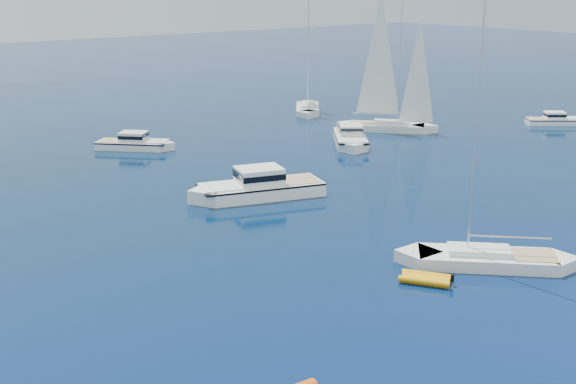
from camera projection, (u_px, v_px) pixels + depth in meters
name	position (u px, v px, depth m)	size (l,w,h in m)	color
motor_cruiser_centre	(257.00, 197.00, 63.47)	(3.84, 12.54, 3.29)	white
motor_cruiser_far_r	(555.00, 124.00, 94.92)	(2.43, 7.94, 2.08)	white
motor_cruiser_distant	(350.00, 145.00, 83.46)	(3.34, 10.91, 2.86)	silver
motor_cruiser_horizon	(136.00, 149.00, 81.28)	(2.83, 9.24, 2.43)	silver
sailboat_mid_r	(486.00, 265.00, 48.43)	(3.23, 12.41, 18.24)	silver
sailboat_sails_r	(386.00, 131.00, 91.07)	(3.36, 12.92, 19.00)	silver
sailboat_sails_far	(307.00, 112.00, 103.91)	(3.06, 11.77, 17.30)	silver
tender_yellow	(425.00, 282.00, 45.73)	(1.82, 3.25, 0.95)	orange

